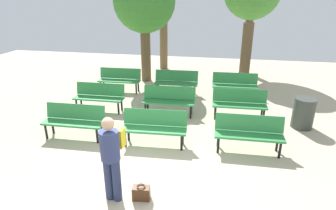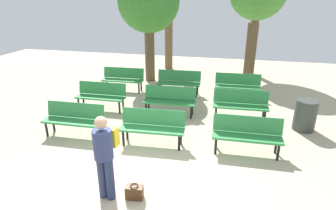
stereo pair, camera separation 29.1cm
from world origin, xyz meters
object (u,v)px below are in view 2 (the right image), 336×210
object	(u,v)px
trash_bin	(305,115)
bench_r1_c1	(170,99)
bench_r2_c0	(123,78)
tree_2	(250,55)
bench_r0_c1	(153,125)
bench_r2_c2	(238,85)
bench_r1_c0	(101,94)
handbag	(134,192)
bench_r1_c2	(240,103)
bench_r0_c0	(74,118)
tree_1	(149,3)
bench_r2_c1	(179,81)
visitor_with_backpack	(105,153)
bench_r0_c2	(247,133)
tree_0	(169,34)

from	to	relation	value
trash_bin	bench_r1_c1	bearing A→B (deg)	176.88
bench_r2_c0	tree_2	xyz separation A→B (m)	(4.75, 1.85, 0.74)
bench_r0_c1	tree_2	bearing A→B (deg)	62.88
bench_r0_c1	bench_r2_c2	distance (m)	4.41
bench_r1_c0	handbag	world-z (taller)	bench_r1_c0
bench_r1_c2	trash_bin	distance (m)	1.77
bench_r2_c0	bench_r0_c1	bearing A→B (deg)	-60.93
bench_r1_c1	bench_r1_c0	bearing A→B (deg)	-179.81
tree_2	handbag	xyz separation A→B (m)	(-2.26, -7.68, -1.11)
bench_r1_c2	handbag	world-z (taller)	bench_r1_c2
bench_r0_c0	tree_1	distance (m)	6.02
bench_r1_c2	bench_r2_c1	size ratio (longest dim) A/B	1.00
bench_r2_c1	bench_r2_c2	world-z (taller)	same
tree_1	visitor_with_backpack	bearing A→B (deg)	-79.70
bench_r0_c2	bench_r1_c2	xyz separation A→B (m)	(-0.13, 1.93, 0.00)
bench_r0_c1	bench_r0_c2	world-z (taller)	same
handbag	visitor_with_backpack	bearing A→B (deg)	-174.43
trash_bin	bench_r1_c2	bearing A→B (deg)	169.26
bench_r0_c1	bench_r2_c1	world-z (taller)	same
bench_r0_c1	tree_0	world-z (taller)	tree_0
bench_r0_c2	tree_1	xyz separation A→B (m)	(-3.90, 5.24, 2.69)
tree_0	handbag	world-z (taller)	tree_0
visitor_with_backpack	handbag	bearing A→B (deg)	-167.80
tree_2	bench_r0_c0	bearing A→B (deg)	-129.35
bench_r2_c0	handbag	bearing A→B (deg)	-68.78
tree_0	tree_1	world-z (taller)	tree_1
bench_r2_c0	bench_r2_c1	bearing A→B (deg)	0.19
bench_r2_c1	handbag	world-z (taller)	bench_r2_c1
bench_r0_c0	bench_r1_c1	bearing A→B (deg)	40.58
bench_r0_c1	bench_r1_c2	world-z (taller)	same
bench_r1_c0	bench_r2_c0	size ratio (longest dim) A/B	1.00
bench_r1_c2	bench_r2_c0	world-z (taller)	same
tree_1	visitor_with_backpack	size ratio (longest dim) A/B	2.72
bench_r1_c1	tree_0	bearing A→B (deg)	101.04
bench_r0_c1	bench_r2_c0	distance (m)	4.40
bench_r2_c1	tree_0	world-z (taller)	tree_0
bench_r0_c1	bench_r1_c1	distance (m)	1.90
bench_r1_c2	tree_2	distance (m)	3.68
bench_r1_c1	bench_r1_c2	distance (m)	2.14
handbag	bench_r0_c1	bearing A→B (deg)	96.31
bench_r2_c2	tree_0	distance (m)	5.10
tree_2	trash_bin	size ratio (longest dim) A/B	2.87
bench_r0_c0	bench_r2_c2	bearing A→B (deg)	41.64
bench_r1_c2	handbag	distance (m)	4.53
tree_0	visitor_with_backpack	size ratio (longest dim) A/B	2.08
tree_1	handbag	bearing A→B (deg)	-75.95
bench_r1_c2	tree_2	world-z (taller)	tree_2
bench_r0_c0	bench_r2_c2	size ratio (longest dim) A/B	1.00
tree_2	bench_r1_c1	bearing A→B (deg)	-123.72
bench_r2_c0	tree_1	size ratio (longest dim) A/B	0.36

